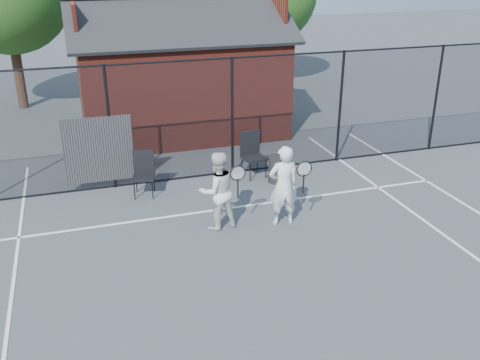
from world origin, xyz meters
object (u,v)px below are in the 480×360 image
object	(u,v)px
player_back	(217,191)
waste_bin	(278,169)
chair_left	(144,175)
clubhouse	(180,81)
player_front	(284,186)
chair_right	(254,156)

from	to	relation	value
player_back	waste_bin	size ratio (longest dim) A/B	2.47
chair_left	waste_bin	distance (m)	3.29
player_back	waste_bin	xyz separation A→B (m)	(2.07, 1.88, -0.49)
waste_bin	clubhouse	bearing A→B (deg)	105.92
player_back	chair_left	size ratio (longest dim) A/B	1.60
player_front	waste_bin	world-z (taller)	player_front
clubhouse	chair_right	bearing A→B (deg)	-77.87
clubhouse	player_back	xyz separation A→B (m)	(-0.67, -6.78, -0.78)
chair_left	waste_bin	xyz separation A→B (m)	(3.29, -0.18, -0.18)
clubhouse	player_front	size ratio (longest dim) A/B	3.76
chair_right	waste_bin	distance (m)	0.71
clubhouse	player_back	distance (m)	6.86
chair_right	waste_bin	bearing A→B (deg)	-57.12
player_back	player_front	bearing A→B (deg)	-10.17
player_front	waste_bin	size ratio (longest dim) A/B	2.57
player_front	chair_right	distance (m)	2.65
clubhouse	player_back	world-z (taller)	clubhouse
clubhouse	player_front	world-z (taller)	clubhouse
clubhouse	player_front	distance (m)	7.10
chair_left	chair_right	xyz separation A→B (m)	(2.83, 0.32, 0.05)
player_front	waste_bin	xyz separation A→B (m)	(0.72, 2.12, -0.53)
player_front	player_back	bearing A→B (deg)	169.83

